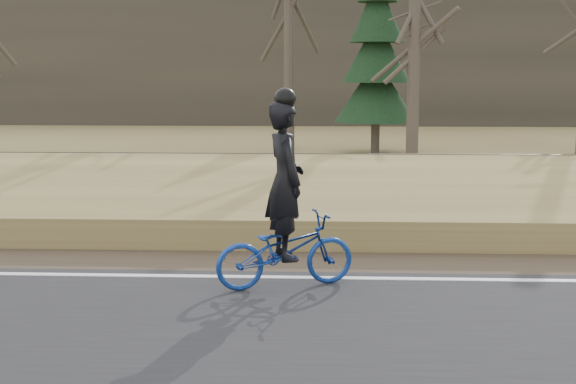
{
  "coord_description": "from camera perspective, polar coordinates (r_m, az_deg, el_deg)",
  "views": [
    {
      "loc": [
        -4.67,
        -9.54,
        2.64
      ],
      "look_at": [
        -5.15,
        0.5,
        1.1
      ],
      "focal_mm": 50.0,
      "sensor_mm": 36.0,
      "label": 1
    }
  ],
  "objects": [
    {
      "name": "railroad",
      "position": [
        18.27,
        17.54,
        1.68
      ],
      "size": [
        120.0,
        2.4,
        0.29
      ],
      "color": "black",
      "rests_on": "ballast"
    },
    {
      "name": "conifer",
      "position": [
        25.47,
        6.32,
        9.81
      ],
      "size": [
        2.6,
        2.6,
        6.65
      ],
      "color": "#463E33",
      "rests_on": "ground"
    },
    {
      "name": "bare_tree_near_left",
      "position": [
        23.35,
        8.96,
        9.88
      ],
      "size": [
        0.36,
        0.36,
        6.31
      ],
      "primitive_type": "cylinder",
      "color": "#463E33",
      "rests_on": "ground"
    },
    {
      "name": "bare_tree_left",
      "position": [
        26.61,
        0.09,
        12.27
      ],
      "size": [
        0.36,
        0.36,
        8.58
      ],
      "primitive_type": "cylinder",
      "color": "#463E33",
      "rests_on": "ground"
    },
    {
      "name": "cyclist",
      "position": [
        9.5,
        -0.21,
        -2.14
      ],
      "size": [
        1.79,
        1.14,
        2.37
      ],
      "rotation": [
        0.0,
        0.0,
        1.92
      ],
      "color": "navy",
      "rests_on": "road"
    },
    {
      "name": "ballast",
      "position": [
        18.31,
        17.5,
        0.73
      ],
      "size": [
        120.0,
        3.0,
        0.45
      ],
      "primitive_type": "cube",
      "color": "slate",
      "rests_on": "ground"
    },
    {
      "name": "treeline_backdrop",
      "position": [
        39.82,
        9.6,
        9.12
      ],
      "size": [
        120.0,
        4.0,
        6.0
      ],
      "primitive_type": "cube",
      "color": "#383328",
      "rests_on": "ground"
    }
  ]
}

